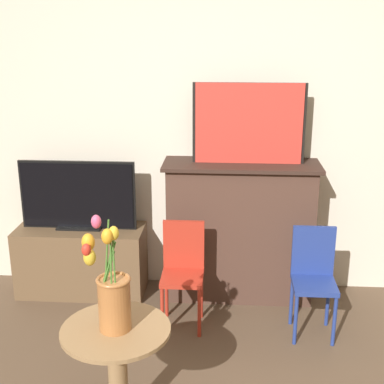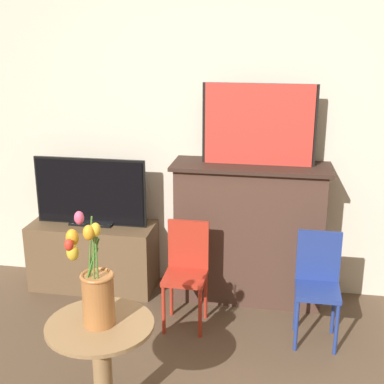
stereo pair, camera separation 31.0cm
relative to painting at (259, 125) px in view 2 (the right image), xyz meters
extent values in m
cube|color=beige|center=(-0.19, 0.20, 0.07)|extent=(8.00, 0.06, 2.70)
cube|color=#4C3328|center=(-0.04, -0.01, -0.78)|extent=(1.02, 0.35, 1.01)
cube|color=#35231C|center=(-0.04, -0.02, -0.29)|extent=(1.08, 0.39, 0.02)
cube|color=black|center=(0.00, 0.01, 0.00)|extent=(0.76, 0.02, 0.55)
cube|color=red|center=(0.00, -0.01, 0.00)|extent=(0.72, 0.02, 0.55)
cube|color=brown|center=(-1.20, -0.04, -1.03)|extent=(0.93, 0.37, 0.50)
cube|color=black|center=(-1.20, -0.04, -0.77)|extent=(0.32, 0.12, 0.01)
cube|color=black|center=(-1.20, -0.03, -0.52)|extent=(0.83, 0.02, 0.50)
cube|color=black|center=(-1.20, -0.04, -0.52)|extent=(0.80, 0.02, 0.47)
cylinder|color=#B22D1E|center=(-0.53, -0.60, -1.11)|extent=(0.02, 0.02, 0.34)
cylinder|color=#B22D1E|center=(-0.30, -0.60, -1.11)|extent=(0.02, 0.02, 0.34)
cylinder|color=#B22D1E|center=(-0.53, -0.36, -1.11)|extent=(0.02, 0.02, 0.34)
cylinder|color=#B22D1E|center=(-0.30, -0.36, -1.11)|extent=(0.02, 0.02, 0.34)
cube|color=#B22D1E|center=(-0.42, -0.48, -0.93)|extent=(0.27, 0.27, 0.03)
cube|color=#B22D1E|center=(-0.42, -0.36, -0.74)|extent=(0.27, 0.02, 0.33)
cylinder|color=navy|center=(0.30, -0.64, -1.11)|extent=(0.02, 0.02, 0.34)
cylinder|color=navy|center=(0.54, -0.64, -1.11)|extent=(0.02, 0.02, 0.34)
cylinder|color=navy|center=(0.30, -0.40, -1.11)|extent=(0.02, 0.02, 0.34)
cylinder|color=navy|center=(0.54, -0.40, -1.11)|extent=(0.02, 0.02, 0.34)
cube|color=navy|center=(0.42, -0.52, -0.93)|extent=(0.27, 0.27, 0.03)
cube|color=navy|center=(0.42, -0.40, -0.74)|extent=(0.27, 0.02, 0.33)
cylinder|color=#99754C|center=(-0.64, -1.45, -1.00)|extent=(0.09, 0.09, 0.55)
cylinder|color=#99754C|center=(-0.64, -1.45, -0.71)|extent=(0.51, 0.51, 0.02)
cylinder|color=#AD6B38|center=(-0.64, -1.45, -0.58)|extent=(0.15, 0.15, 0.25)
torus|color=#AD6B38|center=(-0.64, -1.45, -0.46)|extent=(0.16, 0.16, 0.02)
cylinder|color=#477A2D|center=(-0.64, -1.48, -0.38)|extent=(0.01, 0.04, 0.32)
ellipsoid|color=orange|center=(-0.64, -1.51, -0.22)|extent=(0.05, 0.05, 0.07)
cylinder|color=#477A2D|center=(-0.63, -1.48, -0.38)|extent=(0.02, 0.02, 0.33)
ellipsoid|color=gold|center=(-0.62, -1.49, -0.21)|extent=(0.05, 0.05, 0.06)
cylinder|color=#477A2D|center=(-0.66, -1.47, -0.43)|extent=(0.07, 0.05, 0.22)
ellipsoid|color=gold|center=(-0.73, -1.50, -0.33)|extent=(0.05, 0.05, 0.08)
cylinder|color=#477A2D|center=(-0.66, -1.47, -0.41)|extent=(0.08, 0.06, 0.26)
ellipsoid|color=red|center=(-0.74, -1.52, -0.28)|extent=(0.04, 0.04, 0.06)
cylinder|color=#477A2D|center=(-0.66, -1.47, -0.35)|extent=(0.04, 0.03, 0.38)
ellipsoid|color=#E0517A|center=(-0.70, -1.48, -0.17)|extent=(0.04, 0.04, 0.06)
cylinder|color=#477A2D|center=(-0.67, -1.46, -0.40)|extent=(0.08, 0.02, 0.28)
ellipsoid|color=orange|center=(-0.74, -1.47, -0.27)|extent=(0.06, 0.06, 0.08)
camera|label=1|loc=(-0.14, -3.60, 0.64)|focal=50.00mm
camera|label=2|loc=(0.17, -3.56, 0.64)|focal=50.00mm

